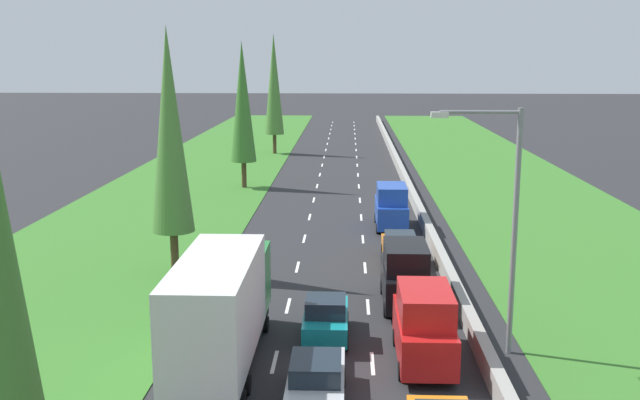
{
  "coord_description": "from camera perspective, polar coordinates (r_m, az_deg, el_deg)",
  "views": [
    {
      "loc": [
        0.83,
        -3.58,
        10.78
      ],
      "look_at": [
        -0.99,
        43.58,
        1.47
      ],
      "focal_mm": 41.25,
      "sensor_mm": 36.0,
      "label": 1
    }
  ],
  "objects": [
    {
      "name": "ground_plane",
      "position": [
        64.49,
        1.44,
        1.54
      ],
      "size": [
        300.0,
        300.0,
        0.0
      ],
      "primitive_type": "plane",
      "color": "#28282B",
      "rests_on": "ground"
    },
    {
      "name": "grass_verge_left",
      "position": [
        65.87,
        -9.63,
        1.6
      ],
      "size": [
        14.0,
        140.0,
        0.04
      ],
      "primitive_type": "cube",
      "color": "#387528",
      "rests_on": "ground"
    },
    {
      "name": "grass_verge_right",
      "position": [
        65.88,
        14.02,
        1.43
      ],
      "size": [
        14.0,
        140.0,
        0.04
      ],
      "primitive_type": "cube",
      "color": "#387528",
      "rests_on": "ground"
    },
    {
      "name": "median_barrier",
      "position": [
        64.6,
        6.51,
        1.87
      ],
      "size": [
        0.44,
        120.0,
        0.85
      ],
      "primitive_type": "cube",
      "color": "#9E9B93",
      "rests_on": "ground"
    },
    {
      "name": "lane_markings",
      "position": [
        64.49,
        1.44,
        1.54
      ],
      "size": [
        3.64,
        116.0,
        0.01
      ],
      "color": "white",
      "rests_on": "ground"
    },
    {
      "name": "red_van_right_lane",
      "position": [
        26.55,
        8.08,
        -9.64
      ],
      "size": [
        1.96,
        4.9,
        2.82
      ],
      "color": "red",
      "rests_on": "ground"
    },
    {
      "name": "black_van_right_lane",
      "position": [
        32.31,
        6.61,
        -5.8
      ],
      "size": [
        1.96,
        4.9,
        2.82
      ],
      "color": "black",
      "rests_on": "ground"
    },
    {
      "name": "silver_sedan_centre_lane",
      "position": [
        23.49,
        -0.31,
        -13.95
      ],
      "size": [
        1.82,
        4.5,
        1.64
      ],
      "color": "silver",
      "rests_on": "ground"
    },
    {
      "name": "orange_sedan_right_lane_fifth",
      "position": [
        38.95,
        6.21,
        -3.73
      ],
      "size": [
        1.82,
        4.5,
        1.64
      ],
      "color": "orange",
      "rests_on": "ground"
    },
    {
      "name": "teal_hatchback_centre_lane",
      "position": [
        28.65,
        0.46,
        -9.14
      ],
      "size": [
        1.74,
        3.9,
        1.72
      ],
      "color": "teal",
      "rests_on": "ground"
    },
    {
      "name": "blue_van_right_lane",
      "position": [
        46.53,
        5.55,
        -0.52
      ],
      "size": [
        1.96,
        4.9,
        2.82
      ],
      "color": "#1E47B7",
      "rests_on": "ground"
    },
    {
      "name": "white_box_truck_left_lane",
      "position": [
        25.85,
        -7.67,
        -8.37
      ],
      "size": [
        2.46,
        9.4,
        4.18
      ],
      "color": "black",
      "rests_on": "ground"
    },
    {
      "name": "poplar_tree_second",
      "position": [
        36.46,
        -11.57,
        5.25
      ],
      "size": [
        2.11,
        2.11,
        12.23
      ],
      "color": "#4C3823",
      "rests_on": "ground"
    },
    {
      "name": "poplar_tree_third",
      "position": [
        60.37,
        -6.02,
        7.54
      ],
      "size": [
        2.1,
        2.1,
        11.96
      ],
      "color": "#4C3823",
      "rests_on": "ground"
    },
    {
      "name": "poplar_tree_fourth",
      "position": [
        81.57,
        -3.59,
        8.94
      ],
      "size": [
        2.13,
        2.13,
        13.18
      ],
      "color": "#4C3823",
      "rests_on": "ground"
    },
    {
      "name": "street_light_mast",
      "position": [
        26.95,
        14.21,
        -1.07
      ],
      "size": [
        3.2,
        0.28,
        9.0
      ],
      "color": "gray",
      "rests_on": "ground"
    }
  ]
}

